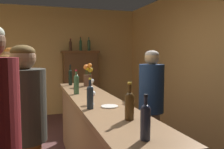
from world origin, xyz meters
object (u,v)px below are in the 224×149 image
cheese_plate (110,106)px  patron_near_entrance (8,114)px  display_bottle_midleft (81,45)px  patron_by_cabinet (25,133)px  flower_arrangement (88,75)px  wine_glass_front (92,94)px  wine_bottle_riesling (76,83)px  patron_in_grey (12,93)px  bartender (151,107)px  display_bottle_center (89,45)px  bar_counter (96,142)px  wine_bottle_malbec (145,120)px  display_cabinet (80,82)px  wine_bottle_merlot (70,76)px  display_bottle_left (71,45)px  wine_bottle_chardonnay (129,104)px  wine_glass_mid (92,81)px  wine_bottle_syrah (90,96)px

cheese_plate → patron_near_entrance: 1.26m
display_bottle_midleft → patron_by_cabinet: 4.04m
flower_arrangement → wine_glass_front: bearing=-100.4°
wine_bottle_riesling → patron_in_grey: (-0.87, 1.07, -0.26)m
patron_in_grey → bartender: 2.28m
display_bottle_midleft → patron_by_cabinet: (-1.15, -3.77, -0.86)m
display_bottle_midleft → display_bottle_center: 0.21m
bar_counter → wine_bottle_malbec: (-0.02, -1.33, 0.62)m
display_cabinet → cheese_plate: 3.62m
wine_bottle_merlot → display_bottle_midleft: (0.52, 1.86, 0.59)m
display_bottle_left → bartender: bearing=-80.2°
display_bottle_left → patron_near_entrance: bearing=-111.6°
wine_bottle_riesling → display_bottle_left: size_ratio=1.07×
flower_arrangement → patron_in_grey: (-1.18, 0.34, -0.30)m
wine_bottle_malbec → display_bottle_center: 4.60m
wine_bottle_chardonnay → display_bottle_center: size_ratio=0.91×
display_bottle_midleft → bar_counter: bearing=-97.3°
display_cabinet → display_bottle_left: 0.92m
wine_bottle_merlot → cheese_plate: bearing=-85.3°
wine_bottle_malbec → patron_near_entrance: patron_near_entrance is taller
wine_bottle_riesling → flower_arrangement: size_ratio=0.85×
flower_arrangement → patron_by_cabinet: (-0.89, -1.75, -0.30)m
patron_in_grey → bartender: (1.73, -1.48, -0.02)m
wine_bottle_malbec → wine_bottle_merlot: bearing=91.9°
flower_arrangement → cheese_plate: 1.59m
wine_bottle_merlot → display_bottle_center: (0.72, 1.86, 0.59)m
display_cabinet → flower_arrangement: (-0.24, -2.02, 0.35)m
patron_in_grey → patron_by_cabinet: 2.11m
patron_in_grey → display_bottle_center: bearing=100.9°
cheese_plate → patron_in_grey: bearing=119.0°
flower_arrangement → bartender: 1.31m
wine_glass_mid → wine_bottle_malbec: bearing=-94.5°
display_bottle_left → bartender: display_bottle_left is taller
display_cabinet → bartender: size_ratio=1.02×
wine_bottle_syrah → wine_bottle_malbec: size_ratio=1.04×
cheese_plate → display_bottle_midleft: 3.69m
patron_in_grey → patron_by_cabinet: size_ratio=1.02×
wine_bottle_riesling → display_bottle_center: display_bottle_center is taller
flower_arrangement → bar_counter: bearing=-97.4°
wine_glass_mid → display_bottle_midleft: 2.43m
display_bottle_left → flower_arrangement: bearing=-90.2°
display_cabinet → wine_glass_mid: display_cabinet is taller
patron_in_grey → patron_by_cabinet: (0.28, -2.09, -0.01)m
bar_counter → wine_bottle_chardonnay: bearing=-86.9°
wine_glass_front → display_bottle_midleft: 3.50m
wine_bottle_merlot → display_bottle_left: size_ratio=1.16×
display_bottle_left → wine_bottle_merlot: bearing=-98.3°
wine_bottle_syrah → display_bottle_left: (0.33, 3.61, 0.60)m
wine_glass_mid → patron_by_cabinet: 1.71m
patron_near_entrance → flower_arrangement: bearing=44.6°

